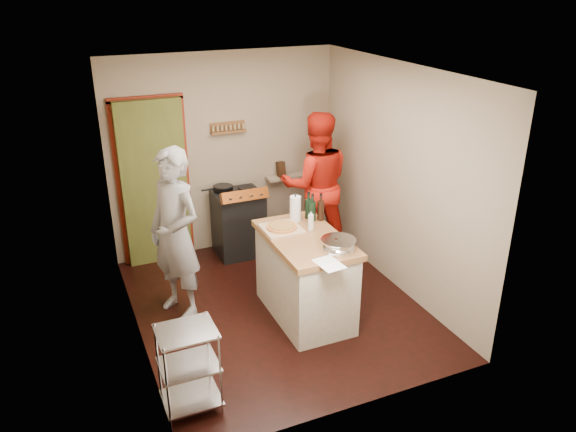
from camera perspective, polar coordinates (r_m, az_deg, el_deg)
The scene contains 10 objects.
floor at distance 6.41m, azimuth -1.17°, elevation -9.13°, with size 3.50×3.50×0.00m, color black.
back_wall at distance 7.31m, azimuth -11.27°, elevation 4.46°, with size 3.00×0.44×2.60m.
left_wall at distance 5.48m, azimuth -15.96°, elevation -0.60°, with size 0.04×3.50×2.60m, color gray.
right_wall at distance 6.49m, azimuth 11.09°, elevation 3.64°, with size 0.04×3.50×2.60m, color gray.
ceiling at distance 5.47m, azimuth -1.40°, elevation 14.61°, with size 3.00×3.50×0.02m, color white.
stove at distance 7.40m, azimuth -5.05°, elevation -0.63°, with size 0.60×0.63×1.00m.
wire_shelving at distance 4.91m, azimuth -10.05°, elevation -14.74°, with size 0.48×0.40×0.80m.
island at distance 6.02m, azimuth 1.78°, elevation -5.95°, with size 0.74×1.42×1.25m.
person_stripe at distance 6.00m, azimuth -11.37°, elevation -1.83°, with size 0.68×0.45×1.87m, color silver.
person_red at distance 7.24m, azimuth 2.86°, elevation 3.19°, with size 0.92×0.72×1.90m, color red.
Camera 1 is at (-2.03, -5.02, 3.43)m, focal length 35.00 mm.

